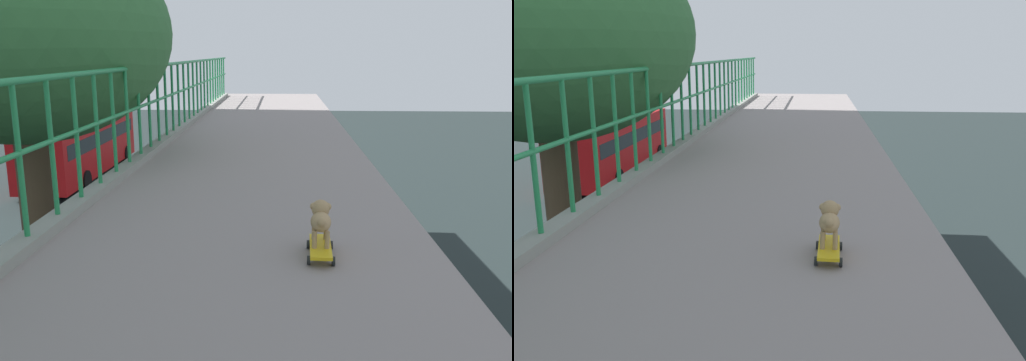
% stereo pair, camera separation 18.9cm
% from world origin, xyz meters
% --- Properties ---
extents(city_bus, '(2.76, 11.09, 3.04)m').
position_xyz_m(city_bus, '(-9.02, 26.56, 1.74)').
color(city_bus, '#B00F12').
rests_on(city_bus, ground).
extents(roadside_tree_mid, '(4.26, 4.26, 8.36)m').
position_xyz_m(roadside_tree_mid, '(-2.00, 6.44, 6.69)').
color(roadside_tree_mid, brown).
rests_on(roadside_tree_mid, ground).
extents(toy_skateboard, '(0.21, 0.50, 0.09)m').
position_xyz_m(toy_skateboard, '(2.01, 2.48, 5.14)').
color(toy_skateboard, gold).
rests_on(toy_skateboard, overpass_deck).
extents(small_dog, '(0.17, 0.38, 0.31)m').
position_xyz_m(small_dog, '(2.01, 2.55, 5.35)').
color(small_dog, '#A5855A').
rests_on(small_dog, toy_skateboard).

